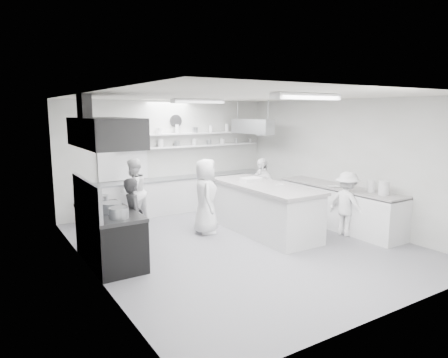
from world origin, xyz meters
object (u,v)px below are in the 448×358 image
cook_back (134,192)px  right_counter (338,207)px  stove (110,238)px  back_counter (184,194)px  prep_island (264,209)px  cook_stove (134,218)px

cook_back → right_counter: bearing=119.0°
stove → back_counter: size_ratio=0.36×
back_counter → prep_island: (0.59, -2.80, 0.06)m
stove → prep_island: prep_island is taller
prep_island → cook_stove: 3.02m
right_counter → cook_stove: bearing=172.1°
stove → back_counter: bearing=44.0°
right_counter → stove: bearing=173.5°
stove → cook_stove: 0.57m
back_counter → cook_stove: size_ratio=3.34×
back_counter → cook_back: 1.82m
stove → right_counter: right_counter is taller
back_counter → prep_island: prep_island is taller
cook_stove → prep_island: bearing=-83.2°
prep_island → cook_back: 3.14m
back_counter → prep_island: bearing=-78.1°
prep_island → back_counter: bearing=102.4°
stove → cook_back: 2.51m
cook_stove → cook_back: 2.23m
prep_island → cook_back: size_ratio=1.77×
stove → cook_back: (1.23, 2.16, 0.35)m
prep_island → cook_back: (-2.26, 2.16, 0.28)m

